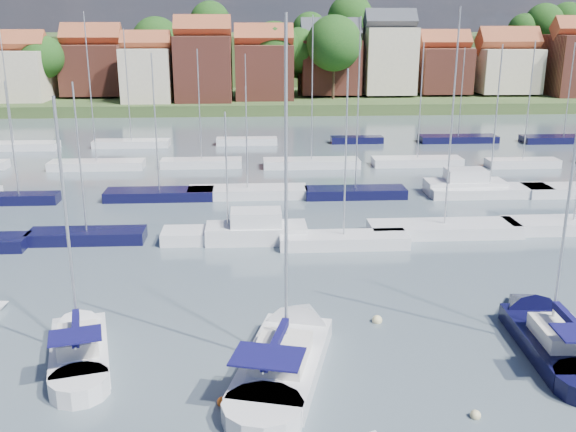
{
  "coord_description": "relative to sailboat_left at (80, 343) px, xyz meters",
  "views": [
    {
      "loc": [
        -5.6,
        -22.57,
        14.69
      ],
      "look_at": [
        -3.44,
        14.0,
        3.62
      ],
      "focal_mm": 40.0,
      "sensor_mm": 36.0,
      "label": 1
    }
  ],
  "objects": [
    {
      "name": "buoy_c",
      "position": [
        6.8,
        -4.81,
        -0.37
      ],
      "size": [
        0.44,
        0.44,
        0.44
      ],
      "primitive_type": "sphere",
      "color": "#D85914",
      "rests_on": "ground"
    },
    {
      "name": "sailboat_left",
      "position": [
        0.0,
        0.0,
        0.0
      ],
      "size": [
        4.63,
        9.67,
        12.82
      ],
      "rotation": [
        0.0,
        0.0,
        1.81
      ],
      "color": "silver",
      "rests_on": "ground"
    },
    {
      "name": "ground",
      "position": [
        13.71,
        35.2,
        -0.37
      ],
      "size": [
        260.0,
        260.0,
        0.0
      ],
      "primitive_type": "plane",
      "color": "#414E59",
      "rests_on": "ground"
    },
    {
      "name": "buoy_e",
      "position": [
        14.42,
        2.13,
        -0.37
      ],
      "size": [
        0.53,
        0.53,
        0.53
      ],
      "primitive_type": "sphere",
      "color": "beige",
      "rests_on": "ground"
    },
    {
      "name": "far_shore_town",
      "position": [
        15.94,
        127.86,
        4.24
      ],
      "size": [
        212.46,
        90.0,
        22.27
      ],
      "color": "#48592C",
      "rests_on": "ground"
    },
    {
      "name": "marina_field",
      "position": [
        15.62,
        30.34,
        0.07
      ],
      "size": [
        79.62,
        41.41,
        15.93
      ],
      "color": "silver",
      "rests_on": "ground"
    },
    {
      "name": "sailboat_navy",
      "position": [
        22.12,
        -0.11,
        -0.01
      ],
      "size": [
        3.49,
        11.17,
        15.31
      ],
      "rotation": [
        0.0,
        0.0,
        1.52
      ],
      "color": "black",
      "rests_on": "ground"
    },
    {
      "name": "buoy_d",
      "position": [
        16.64,
        -6.3,
        -0.37
      ],
      "size": [
        0.42,
        0.42,
        0.42
      ],
      "primitive_type": "sphere",
      "color": "beige",
      "rests_on": "ground"
    },
    {
      "name": "sailboat_centre",
      "position": [
        9.79,
        -0.94,
        -0.02
      ],
      "size": [
        6.21,
        12.52,
        16.41
      ],
      "rotation": [
        0.0,
        0.0,
        1.31
      ],
      "color": "silver",
      "rests_on": "ground"
    }
  ]
}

